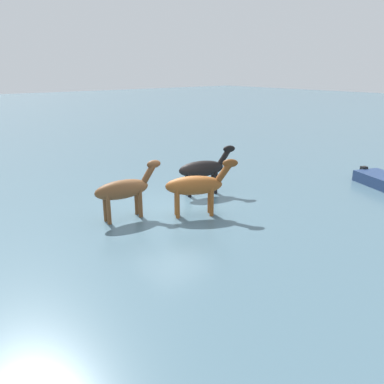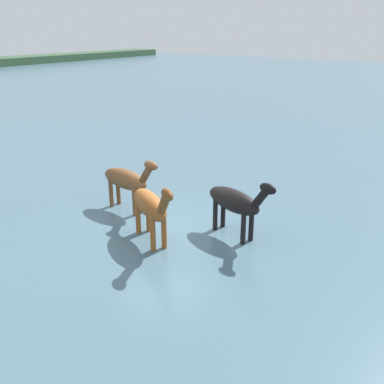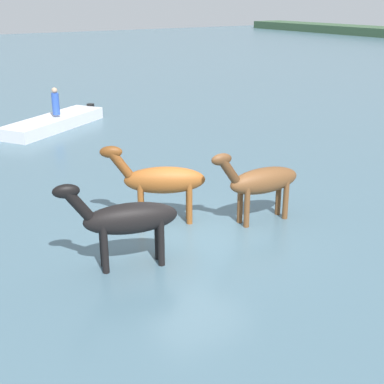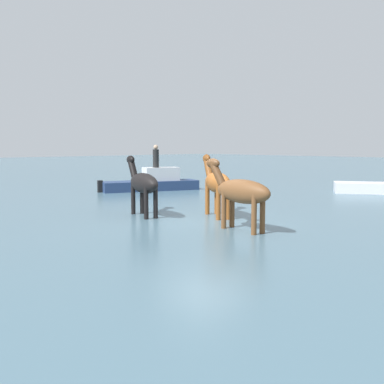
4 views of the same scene
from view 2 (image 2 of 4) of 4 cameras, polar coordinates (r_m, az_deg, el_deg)
ground_plane at (r=13.78m, az=-3.60°, el=-4.51°), size 151.90×151.90×0.00m
horse_dark_mare at (r=12.77m, az=5.77°, el=-1.28°), size 1.13×2.58×2.01m
horse_chestnut_trailing at (r=12.40m, az=-5.42°, el=-1.83°), size 1.65×2.51×2.06m
horse_gray_outer at (r=14.70m, az=-8.55°, el=1.58°), size 0.78×2.57×1.99m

